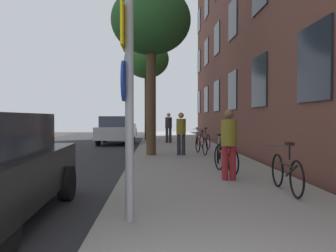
{
  "coord_description": "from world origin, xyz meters",
  "views": [
    {
      "loc": [
        -0.16,
        -1.72,
        1.57
      ],
      "look_at": [
        0.37,
        12.72,
        1.21
      ],
      "focal_mm": 37.8,
      "sensor_mm": 36.0,
      "label": 1
    }
  ],
  "objects_px": {
    "pedestrian_0": "(229,140)",
    "bicycle_2": "(219,151)",
    "bicycle_0": "(287,172)",
    "pedestrian_1": "(181,131)",
    "pedestrian_2": "(169,126)",
    "car_2": "(124,126)",
    "bicycle_4": "(205,140)",
    "bicycle_5": "(197,138)",
    "tree_far": "(147,60)",
    "car_1": "(116,130)",
    "bicycle_3": "(201,145)",
    "sign_post": "(128,85)",
    "tree_near": "(151,22)",
    "traffic_light": "(152,100)",
    "bicycle_1": "(226,158)"
  },
  "relations": [
    {
      "from": "bicycle_0",
      "to": "pedestrian_1",
      "type": "relative_size",
      "value": 1.08
    },
    {
      "from": "bicycle_4",
      "to": "bicycle_5",
      "type": "distance_m",
      "value": 2.4
    },
    {
      "from": "tree_far",
      "to": "pedestrian_1",
      "type": "xyz_separation_m",
      "value": [
        1.54,
        -9.23,
        -4.2
      ]
    },
    {
      "from": "pedestrian_2",
      "to": "tree_far",
      "type": "bearing_deg",
      "value": 115.3
    },
    {
      "from": "tree_near",
      "to": "bicycle_0",
      "type": "height_order",
      "value": "tree_near"
    },
    {
      "from": "bicycle_2",
      "to": "pedestrian_2",
      "type": "bearing_deg",
      "value": 98.88
    },
    {
      "from": "sign_post",
      "to": "tree_far",
      "type": "xyz_separation_m",
      "value": [
        -0.16,
        17.9,
        3.24
      ]
    },
    {
      "from": "tree_far",
      "to": "pedestrian_2",
      "type": "height_order",
      "value": "tree_far"
    },
    {
      "from": "bicycle_3",
      "to": "pedestrian_1",
      "type": "height_order",
      "value": "pedestrian_1"
    },
    {
      "from": "pedestrian_2",
      "to": "car_1",
      "type": "distance_m",
      "value": 3.09
    },
    {
      "from": "bicycle_5",
      "to": "pedestrian_0",
      "type": "distance_m",
      "value": 10.67
    },
    {
      "from": "bicycle_3",
      "to": "car_1",
      "type": "height_order",
      "value": "car_1"
    },
    {
      "from": "car_2",
      "to": "bicycle_2",
      "type": "bearing_deg",
      "value": -74.55
    },
    {
      "from": "bicycle_3",
      "to": "bicycle_2",
      "type": "bearing_deg",
      "value": -83.61
    },
    {
      "from": "tree_far",
      "to": "pedestrian_2",
      "type": "xyz_separation_m",
      "value": [
        1.31,
        -2.76,
        -4.16
      ]
    },
    {
      "from": "pedestrian_2",
      "to": "car_2",
      "type": "distance_m",
      "value": 8.73
    },
    {
      "from": "sign_post",
      "to": "bicycle_0",
      "type": "height_order",
      "value": "sign_post"
    },
    {
      "from": "bicycle_1",
      "to": "bicycle_2",
      "type": "xyz_separation_m",
      "value": [
        0.26,
        2.4,
        -0.03
      ]
    },
    {
      "from": "pedestrian_1",
      "to": "bicycle_3",
      "type": "bearing_deg",
      "value": 22.04
    },
    {
      "from": "pedestrian_0",
      "to": "bicycle_2",
      "type": "bearing_deg",
      "value": 83.34
    },
    {
      "from": "sign_post",
      "to": "bicycle_2",
      "type": "height_order",
      "value": "sign_post"
    },
    {
      "from": "bicycle_4",
      "to": "pedestrian_0",
      "type": "height_order",
      "value": "pedestrian_0"
    },
    {
      "from": "bicycle_2",
      "to": "bicycle_3",
      "type": "bearing_deg",
      "value": 96.39
    },
    {
      "from": "sign_post",
      "to": "tree_near",
      "type": "height_order",
      "value": "tree_near"
    },
    {
      "from": "bicycle_0",
      "to": "bicycle_3",
      "type": "relative_size",
      "value": 1.05
    },
    {
      "from": "bicycle_1",
      "to": "car_1",
      "type": "bearing_deg",
      "value": 109.5
    },
    {
      "from": "bicycle_3",
      "to": "bicycle_4",
      "type": "bearing_deg",
      "value": 78.68
    },
    {
      "from": "tree_near",
      "to": "bicycle_3",
      "type": "distance_m",
      "value": 5.13
    },
    {
      "from": "bicycle_4",
      "to": "car_2",
      "type": "bearing_deg",
      "value": 112.13
    },
    {
      "from": "tree_near",
      "to": "pedestrian_1",
      "type": "xyz_separation_m",
      "value": [
        1.16,
        -0.04,
        -4.15
      ]
    },
    {
      "from": "bicycle_2",
      "to": "car_2",
      "type": "xyz_separation_m",
      "value": [
        -4.6,
        16.62,
        0.37
      ]
    },
    {
      "from": "bicycle_0",
      "to": "bicycle_4",
      "type": "bearing_deg",
      "value": 91.34
    },
    {
      "from": "bicycle_5",
      "to": "pedestrian_2",
      "type": "distance_m",
      "value": 2.07
    },
    {
      "from": "car_1",
      "to": "bicycle_0",
      "type": "bearing_deg",
      "value": -71.06
    },
    {
      "from": "tree_near",
      "to": "car_2",
      "type": "relative_size",
      "value": 1.45
    },
    {
      "from": "traffic_light",
      "to": "pedestrian_0",
      "type": "relative_size",
      "value": 2.24
    },
    {
      "from": "bicycle_0",
      "to": "bicycle_3",
      "type": "bearing_deg",
      "value": 95.59
    },
    {
      "from": "pedestrian_1",
      "to": "car_2",
      "type": "relative_size",
      "value": 0.37
    },
    {
      "from": "pedestrian_1",
      "to": "sign_post",
      "type": "bearing_deg",
      "value": -99.06
    },
    {
      "from": "car_2",
      "to": "sign_post",
      "type": "bearing_deg",
      "value": -84.8
    },
    {
      "from": "pedestrian_0",
      "to": "car_2",
      "type": "bearing_deg",
      "value": 101.8
    },
    {
      "from": "tree_far",
      "to": "car_1",
      "type": "xyz_separation_m",
      "value": [
        -1.71,
        -2.14,
        -4.41
      ]
    },
    {
      "from": "traffic_light",
      "to": "bicycle_2",
      "type": "distance_m",
      "value": 10.48
    },
    {
      "from": "bicycle_3",
      "to": "bicycle_4",
      "type": "relative_size",
      "value": 0.95
    },
    {
      "from": "bicycle_3",
      "to": "pedestrian_1",
      "type": "relative_size",
      "value": 1.03
    },
    {
      "from": "traffic_light",
      "to": "bicycle_4",
      "type": "height_order",
      "value": "traffic_light"
    },
    {
      "from": "bicycle_1",
      "to": "bicycle_5",
      "type": "bearing_deg",
      "value": 87.66
    },
    {
      "from": "bicycle_4",
      "to": "pedestrian_1",
      "type": "relative_size",
      "value": 1.08
    },
    {
      "from": "pedestrian_0",
      "to": "bicycle_4",
      "type": "bearing_deg",
      "value": 85.74
    },
    {
      "from": "tree_far",
      "to": "tree_near",
      "type": "bearing_deg",
      "value": -87.61
    }
  ]
}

